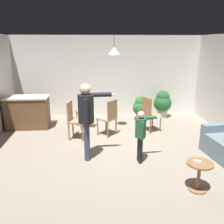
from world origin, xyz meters
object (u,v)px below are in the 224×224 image
spare_remote_on_table (197,161)px  dining_chair_near_wall (109,116)px  person_adult (87,113)px  dining_chair_by_counter (85,110)px  kitchen_counter (28,112)px  side_table_by_couch (199,173)px  person_child (141,131)px  potted_plant_corner (141,107)px  dining_chair_spare (74,118)px  potted_plant_by_wall (163,103)px  dining_chair_centre_back (150,113)px

spare_remote_on_table → dining_chair_near_wall: bearing=116.2°
person_adult → dining_chair_by_counter: 2.08m
kitchen_counter → dining_chair_near_wall: (2.36, -0.81, 0.07)m
side_table_by_couch → spare_remote_on_table: bearing=157.8°
dining_chair_by_counter → spare_remote_on_table: dining_chair_by_counter is taller
kitchen_counter → person_child: 3.78m
dining_chair_near_wall → dining_chair_by_counter: bearing=87.6°
potted_plant_corner → dining_chair_near_wall: bearing=-131.1°
dining_chair_spare → spare_remote_on_table: dining_chair_spare is taller
kitchen_counter → spare_remote_on_table: kitchen_counter is taller
side_table_by_couch → dining_chair_spare: bearing=131.7°
person_child → dining_chair_spare: (-1.48, 1.46, -0.15)m
person_adult → dining_chair_spare: 1.36m
person_child → potted_plant_by_wall: (1.36, 3.16, -0.19)m
dining_chair_near_wall → potted_plant_by_wall: 2.49m
kitchen_counter → side_table_by_couch: 5.10m
kitchen_counter → spare_remote_on_table: bearing=-43.5°
potted_plant_corner → dining_chair_spare: bearing=-145.3°
person_adult → potted_plant_by_wall: (2.47, 2.92, -0.53)m
person_adult → potted_plant_by_wall: size_ratio=1.81×
dining_chair_near_wall → side_table_by_couch: bearing=-110.0°
kitchen_counter → dining_chair_near_wall: 2.49m
dining_chair_by_counter → dining_chair_centre_back: same height
side_table_by_couch → potted_plant_by_wall: potted_plant_by_wall is taller
kitchen_counter → dining_chair_by_counter: dining_chair_by_counter is taller
dining_chair_centre_back → dining_chair_spare: 2.12m
spare_remote_on_table → dining_chair_by_counter: bearing=120.6°
side_table_by_couch → person_adult: (-1.91, 1.34, 0.70)m
potted_plant_corner → spare_remote_on_table: bearing=-87.2°
spare_remote_on_table → kitchen_counter: bearing=136.5°
dining_chair_by_counter → potted_plant_by_wall: size_ratio=1.09×
person_child → spare_remote_on_table: (0.75, -1.08, -0.16)m
dining_chair_spare → spare_remote_on_table: (2.23, -2.54, -0.01)m
dining_chair_centre_back → dining_chair_spare: same height
side_table_by_couch → dining_chair_centre_back: (-0.19, 2.91, 0.22)m
person_adult → potted_plant_by_wall: person_adult is taller
dining_chair_centre_back → person_child: bearing=-43.3°
side_table_by_couch → person_child: bearing=126.0°
kitchen_counter → dining_chair_by_counter: size_ratio=1.26×
dining_chair_spare → dining_chair_near_wall: bearing=110.1°
dining_chair_near_wall → potted_plant_corner: dining_chair_near_wall is taller
dining_chair_by_counter → person_adult: bearing=-108.7°
side_table_by_couch → person_adult: size_ratio=0.31×
potted_plant_corner → potted_plant_by_wall: 0.85m
side_table_by_couch → spare_remote_on_table: spare_remote_on_table is taller
dining_chair_centre_back → potted_plant_by_wall: 1.55m
dining_chair_near_wall → dining_chair_centre_back: same height
potted_plant_corner → spare_remote_on_table: size_ratio=6.13×
person_child → dining_chair_centre_back: (0.61, 1.81, -0.15)m
side_table_by_couch → potted_plant_corner: (-0.24, 3.97, 0.11)m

